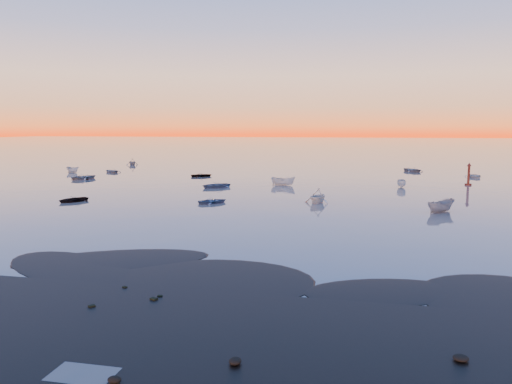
# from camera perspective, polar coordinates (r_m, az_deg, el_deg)

# --- Properties ---
(ground) EXTENTS (600.00, 600.00, 0.00)m
(ground) POSITION_cam_1_polar(r_m,az_deg,el_deg) (128.14, 8.43, 3.45)
(ground) COLOR #70635D
(ground) RESTS_ON ground
(mud_lobes) EXTENTS (140.00, 6.00, 0.07)m
(mud_lobes) POSITION_cam_1_polar(r_m,az_deg,el_deg) (29.21, -5.30, -9.93)
(mud_lobes) COLOR black
(mud_lobes) RESTS_ON ground
(moored_fleet) EXTENTS (124.00, 58.00, 1.20)m
(moored_fleet) POSITION_cam_1_polar(r_m,az_deg,el_deg) (81.47, 6.20, 1.25)
(moored_fleet) COLOR white
(moored_fleet) RESTS_ON ground
(boat_near_center) EXTENTS (3.79, 3.81, 1.31)m
(boat_near_center) POSITION_cam_1_polar(r_m,az_deg,el_deg) (54.81, 20.35, -2.18)
(boat_near_center) COLOR slate
(boat_near_center) RESTS_ON ground
(channel_marker) EXTENTS (0.99, 0.99, 3.53)m
(channel_marker) POSITION_cam_1_polar(r_m,az_deg,el_deg) (81.69, 23.13, 1.70)
(channel_marker) COLOR #43150E
(channel_marker) RESTS_ON ground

